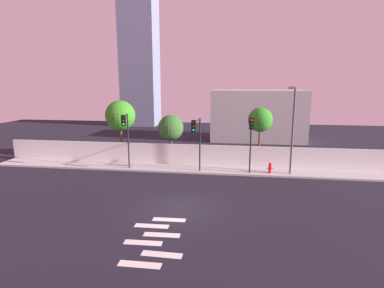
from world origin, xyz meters
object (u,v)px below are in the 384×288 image
traffic_light_left (126,130)px  roadside_tree_leftmost (120,116)px  roadside_tree_midleft (171,128)px  fire_hydrant (270,167)px  traffic_light_center (251,133)px  traffic_light_right (197,134)px  roadside_tree_midright (260,120)px  street_lamp_curbside (293,123)px

traffic_light_left → roadside_tree_leftmost: 4.23m
roadside_tree_midleft → roadside_tree_leftmost: bearing=180.0°
fire_hydrant → roadside_tree_midleft: 9.61m
traffic_light_center → roadside_tree_leftmost: size_ratio=0.80×
traffic_light_right → fire_hydrant: bearing=9.5°
roadside_tree_midright → traffic_light_left: bearing=-161.3°
traffic_light_right → roadside_tree_midright: size_ratio=0.84×
street_lamp_curbside → roadside_tree_midright: street_lamp_curbside is taller
traffic_light_right → roadside_tree_leftmost: roadside_tree_leftmost is taller
fire_hydrant → roadside_tree_midleft: roadside_tree_midleft is taller
street_lamp_curbside → roadside_tree_midleft: bearing=163.0°
street_lamp_curbside → roadside_tree_leftmost: bearing=168.3°
traffic_light_left → traffic_light_center: (10.07, 0.11, -0.07)m
roadside_tree_leftmost → roadside_tree_midright: 12.89m
traffic_light_left → traffic_light_center: bearing=0.6°
traffic_light_right → fire_hydrant: (5.87, 0.98, -2.77)m
fire_hydrant → roadside_tree_midleft: bearing=161.5°
street_lamp_curbside → fire_hydrant: 3.94m
traffic_light_left → roadside_tree_midleft: (2.96, 3.73, -0.33)m
traffic_light_left → fire_hydrant: (11.72, 0.79, -2.95)m
traffic_light_left → roadside_tree_midright: (11.02, 3.73, 0.54)m
street_lamp_curbside → fire_hydrant: street_lamp_curbside is taller
traffic_light_left → roadside_tree_leftmost: bearing=116.6°
roadside_tree_leftmost → street_lamp_curbside: bearing=-11.7°
street_lamp_curbside → fire_hydrant: size_ratio=8.04×
fire_hydrant → roadside_tree_midleft: (-8.77, 2.94, 2.62)m
fire_hydrant → roadside_tree_leftmost: 14.38m
traffic_light_left → roadside_tree_midright: size_ratio=0.90×
roadside_tree_leftmost → roadside_tree_midleft: (4.82, 0.00, -1.07)m
traffic_light_right → roadside_tree_leftmost: size_ratio=0.77×
roadside_tree_leftmost → traffic_light_left: bearing=-63.4°
roadside_tree_midright → traffic_light_center: bearing=-104.8°
traffic_light_center → fire_hydrant: 3.39m
traffic_light_left → fire_hydrant: traffic_light_left is taller
street_lamp_curbside → fire_hydrant: (-1.51, 0.20, -3.64)m
traffic_light_left → traffic_light_center: traffic_light_left is taller
roadside_tree_midleft → roadside_tree_midright: roadside_tree_midright is taller
traffic_light_left → street_lamp_curbside: (13.23, 0.59, 0.69)m
roadside_tree_midleft → traffic_light_right: bearing=-53.5°
traffic_light_left → traffic_light_right: 5.86m
traffic_light_center → roadside_tree_midleft: (-7.11, 3.61, -0.26)m
traffic_light_center → roadside_tree_midleft: traffic_light_center is taller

